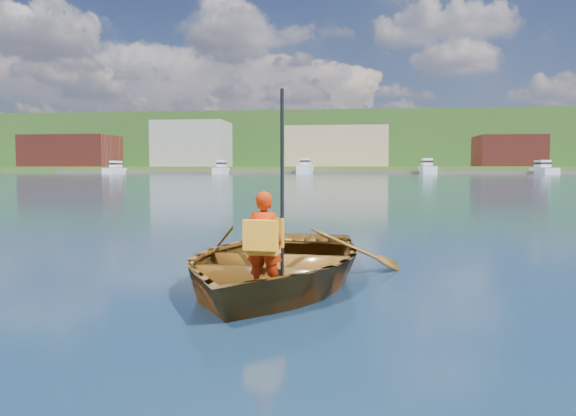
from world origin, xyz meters
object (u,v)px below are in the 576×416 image
rowboat (273,262)px  dock (332,172)px  child_paddler (264,240)px  marina_yachts (392,169)px

rowboat → dock: dock is taller
rowboat → child_paddler: 0.98m
rowboat → marina_yachts: (10.33, 142.92, 1.14)m
child_paddler → dock: (-5.35, 148.53, -0.24)m
dock → marina_yachts: bearing=-16.7°
rowboat → dock: bearing=92.1°
rowboat → dock: 147.71m
dock → marina_yachts: marina_yachts is taller
child_paddler → dock: size_ratio=0.01×
child_paddler → rowboat: bearing=92.7°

